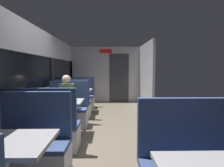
% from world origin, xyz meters
% --- Properties ---
extents(ground_plane, '(3.30, 9.20, 0.02)m').
position_xyz_m(ground_plane, '(0.00, 0.00, -0.01)').
color(ground_plane, '#665B4C').
extents(carriage_window_panel_left, '(0.09, 8.48, 2.30)m').
position_xyz_m(carriage_window_panel_left, '(-1.45, 0.00, 1.11)').
color(carriage_window_panel_left, '#B2B2B7').
rests_on(carriage_window_panel_left, ground_plane).
extents(carriage_end_bulkhead, '(2.90, 0.11, 2.30)m').
position_xyz_m(carriage_end_bulkhead, '(0.06, 4.19, 1.14)').
color(carriage_end_bulkhead, '#B2B2B7').
rests_on(carriage_end_bulkhead, ground_plane).
extents(carriage_aisle_panel_right, '(0.08, 2.40, 2.30)m').
position_xyz_m(carriage_aisle_panel_right, '(1.45, 3.00, 1.15)').
color(carriage_aisle_panel_right, '#B2B2B7').
rests_on(carriage_aisle_panel_right, ground_plane).
extents(dining_table_near_window, '(0.90, 0.70, 0.74)m').
position_xyz_m(dining_table_near_window, '(-0.89, -2.09, 0.64)').
color(dining_table_near_window, '#9E9EA3').
rests_on(dining_table_near_window, ground_plane).
extents(bench_near_window_facing_entry, '(0.95, 0.50, 1.10)m').
position_xyz_m(bench_near_window_facing_entry, '(-0.89, -1.39, 0.33)').
color(bench_near_window_facing_entry, silver).
rests_on(bench_near_window_facing_entry, ground_plane).
extents(dining_table_mid_window, '(0.90, 0.70, 0.74)m').
position_xyz_m(dining_table_mid_window, '(-0.89, 0.10, 0.64)').
color(dining_table_mid_window, '#9E9EA3').
rests_on(dining_table_mid_window, ground_plane).
extents(bench_mid_window_facing_end, '(0.95, 0.50, 1.10)m').
position_xyz_m(bench_mid_window_facing_end, '(-0.89, -0.60, 0.33)').
color(bench_mid_window_facing_end, silver).
rests_on(bench_mid_window_facing_end, ground_plane).
extents(bench_mid_window_facing_entry, '(0.95, 0.50, 1.10)m').
position_xyz_m(bench_mid_window_facing_entry, '(-0.89, 0.80, 0.33)').
color(bench_mid_window_facing_entry, silver).
rests_on(bench_mid_window_facing_entry, ground_plane).
extents(dining_table_far_window, '(0.90, 0.70, 0.74)m').
position_xyz_m(dining_table_far_window, '(-0.89, 2.30, 0.64)').
color(dining_table_far_window, '#9E9EA3').
rests_on(dining_table_far_window, ground_plane).
extents(bench_far_window_facing_end, '(0.95, 0.50, 1.10)m').
position_xyz_m(bench_far_window_facing_end, '(-0.89, 1.60, 0.33)').
color(bench_far_window_facing_end, silver).
rests_on(bench_far_window_facing_end, ground_plane).
extents(bench_far_window_facing_entry, '(0.95, 0.50, 1.10)m').
position_xyz_m(bench_far_window_facing_entry, '(-0.89, 2.99, 0.33)').
color(bench_far_window_facing_entry, silver).
rests_on(bench_far_window_facing_entry, ground_plane).
extents(seated_passenger, '(0.47, 0.55, 1.26)m').
position_xyz_m(seated_passenger, '(-0.89, 0.73, 0.54)').
color(seated_passenger, '#26262D').
rests_on(seated_passenger, ground_plane).
extents(coffee_cup_secondary, '(0.07, 0.07, 0.09)m').
position_xyz_m(coffee_cup_secondary, '(-0.75, 0.10, 0.79)').
color(coffee_cup_secondary, '#B23333').
rests_on(coffee_cup_secondary, dining_table_mid_window).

